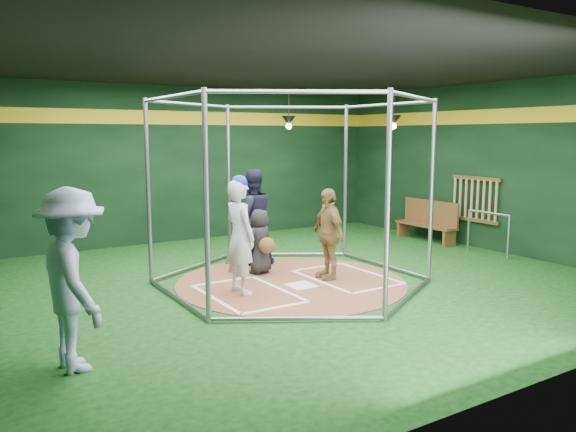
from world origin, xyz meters
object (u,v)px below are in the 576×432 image
visitor_leopard (328,234)px  umpire (252,217)px  batter_figure (240,235)px  dugout_bench (428,220)px

visitor_leopard → umpire: bearing=-154.3°
batter_figure → umpire: batter_figure is taller
batter_figure → umpire: 1.96m
umpire → dugout_bench: size_ratio=1.11×
dugout_bench → umpire: bearing=179.3°
umpire → batter_figure: bearing=66.5°
umpire → dugout_bench: (4.54, -0.06, -0.42)m
visitor_leopard → dugout_bench: 4.28m
batter_figure → visitor_leopard: bearing=0.2°
batter_figure → dugout_bench: batter_figure is taller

